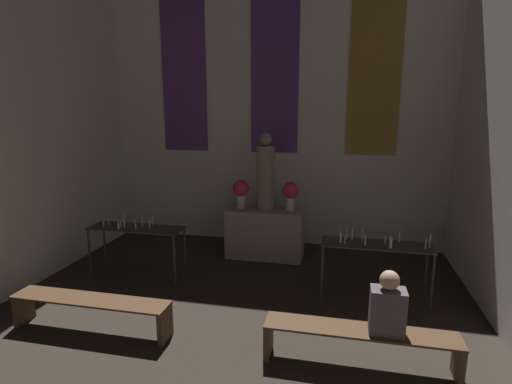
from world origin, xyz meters
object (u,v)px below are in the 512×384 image
at_px(statue, 265,175).
at_px(candle_rack_left, 136,233).
at_px(flower_vase_right, 290,193).
at_px(altar, 265,233).
at_px(person_seated, 388,306).
at_px(pew_back_left, 91,307).
at_px(pew_back_right, 359,339).
at_px(flower_vase_left, 241,191).
at_px(candle_rack_right, 376,250).

bearing_deg(statue, candle_rack_left, -144.75).
bearing_deg(flower_vase_right, altar, 180.00).
bearing_deg(statue, person_seated, -57.84).
bearing_deg(pew_back_left, person_seated, -0.00).
distance_m(flower_vase_right, pew_back_right, 3.37).
relative_size(statue, pew_back_left, 0.68).
bearing_deg(pew_back_left, flower_vase_left, 68.79).
bearing_deg(flower_vase_left, candle_rack_left, -136.97).
bearing_deg(flower_vase_left, flower_vase_right, 0.00).
bearing_deg(candle_rack_right, flower_vase_right, 136.83).
xyz_separation_m(altar, pew_back_left, (-1.63, -3.02, -0.14)).
xyz_separation_m(candle_rack_left, person_seated, (3.80, -1.68, -0.01)).
bearing_deg(pew_back_left, candle_rack_right, 25.42).
bearing_deg(candle_rack_left, statue, 35.25).
bearing_deg(candle_rack_left, person_seated, -23.81).
xyz_separation_m(flower_vase_left, candle_rack_left, (-1.44, -1.34, -0.50)).
bearing_deg(statue, flower_vase_right, 0.00).
relative_size(altar, person_seated, 2.05).
relative_size(pew_back_left, pew_back_right, 1.00).
relative_size(pew_back_right, person_seated, 2.97).
bearing_deg(flower_vase_left, candle_rack_right, -29.70).
height_order(statue, candle_rack_right, statue).
bearing_deg(candle_rack_right, person_seated, -89.84).
distance_m(statue, pew_back_left, 3.65).
bearing_deg(pew_back_left, pew_back_right, 0.00).
bearing_deg(altar, pew_back_right, -61.59).
bearing_deg(person_seated, flower_vase_right, 115.44).
height_order(altar, pew_back_right, altar).
relative_size(flower_vase_right, pew_back_right, 0.26).
height_order(candle_rack_right, pew_back_right, candle_rack_right).
bearing_deg(candle_rack_right, candle_rack_left, 180.00).
relative_size(altar, candle_rack_right, 0.91).
distance_m(statue, flower_vase_left, 0.56).
relative_size(candle_rack_left, person_seated, 2.24).
xyz_separation_m(altar, flower_vase_right, (0.46, 0.00, 0.79)).
distance_m(altar, flower_vase_right, 0.92).
bearing_deg(altar, flower_vase_right, 0.00).
height_order(statue, candle_rack_left, statue).
height_order(candle_rack_left, pew_back_left, candle_rack_left).
relative_size(altar, pew_back_left, 0.69).
xyz_separation_m(statue, flower_vase_left, (-0.46, 0.00, -0.32)).
bearing_deg(pew_back_left, flower_vase_right, 55.25).
height_order(altar, pew_back_left, altar).
distance_m(altar, flower_vase_left, 0.92).
relative_size(altar, flower_vase_right, 2.69).
relative_size(statue, person_seated, 2.02).
bearing_deg(flower_vase_right, person_seated, -64.56).
xyz_separation_m(altar, statue, (0.00, 0.00, 1.11)).
height_order(statue, person_seated, statue).
height_order(candle_rack_right, person_seated, person_seated).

